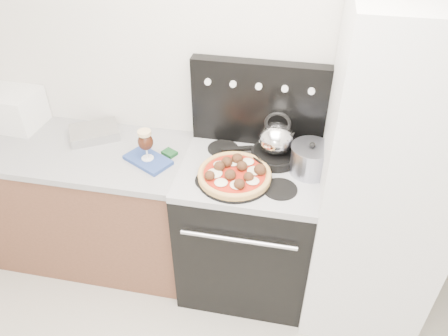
% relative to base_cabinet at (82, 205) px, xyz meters
% --- Properties ---
extents(room_shell, '(3.52, 3.01, 2.52)m').
position_rel_base_cabinet_xyz_m(room_shell, '(1.02, -0.91, 0.82)').
color(room_shell, '#B4AFA6').
rests_on(room_shell, ground).
extents(base_cabinet, '(1.45, 0.60, 0.86)m').
position_rel_base_cabinet_xyz_m(base_cabinet, '(0.00, 0.00, 0.00)').
color(base_cabinet, brown).
rests_on(base_cabinet, ground).
extents(countertop, '(1.48, 0.63, 0.04)m').
position_rel_base_cabinet_xyz_m(countertop, '(0.00, 0.00, 0.45)').
color(countertop, '#9E9EA1').
rests_on(countertop, base_cabinet).
extents(stove_body, '(0.76, 0.65, 0.88)m').
position_rel_base_cabinet_xyz_m(stove_body, '(1.10, -0.02, 0.01)').
color(stove_body, black).
rests_on(stove_body, ground).
extents(cooktop, '(0.76, 0.65, 0.04)m').
position_rel_base_cabinet_xyz_m(cooktop, '(1.10, -0.02, 0.47)').
color(cooktop, '#ADADB2').
rests_on(cooktop, stove_body).
extents(backguard, '(0.76, 0.08, 0.50)m').
position_rel_base_cabinet_xyz_m(backguard, '(1.10, 0.25, 0.74)').
color(backguard, black).
rests_on(backguard, cooktop).
extents(fridge, '(0.64, 0.68, 1.90)m').
position_rel_base_cabinet_xyz_m(fridge, '(1.80, -0.05, 0.52)').
color(fridge, silver).
rests_on(fridge, ground).
extents(toaster_oven, '(0.38, 0.29, 0.23)m').
position_rel_base_cabinet_xyz_m(toaster_oven, '(-0.44, 0.17, 0.58)').
color(toaster_oven, white).
rests_on(toaster_oven, countertop).
extents(foil_sheet, '(0.35, 0.33, 0.06)m').
position_rel_base_cabinet_xyz_m(foil_sheet, '(0.12, 0.13, 0.50)').
color(foil_sheet, silver).
rests_on(foil_sheet, countertop).
extents(oven_mitt, '(0.30, 0.26, 0.02)m').
position_rel_base_cabinet_xyz_m(oven_mitt, '(0.53, -0.05, 0.48)').
color(oven_mitt, navy).
rests_on(oven_mitt, countertop).
extents(beer_glass, '(0.09, 0.09, 0.19)m').
position_rel_base_cabinet_xyz_m(beer_glass, '(0.53, -0.05, 0.59)').
color(beer_glass, black).
rests_on(beer_glass, oven_mitt).
extents(pizza_pan, '(0.45, 0.45, 0.01)m').
position_rel_base_cabinet_xyz_m(pizza_pan, '(1.04, -0.14, 0.50)').
color(pizza_pan, black).
rests_on(pizza_pan, cooktop).
extents(pizza, '(0.43, 0.43, 0.06)m').
position_rel_base_cabinet_xyz_m(pizza, '(1.04, -0.14, 0.53)').
color(pizza, '#E1A24E').
rests_on(pizza, pizza_pan).
extents(skillet, '(0.34, 0.34, 0.05)m').
position_rel_base_cabinet_xyz_m(skillet, '(1.23, 0.09, 0.51)').
color(skillet, black).
rests_on(skillet, cooktop).
extents(tea_kettle, '(0.21, 0.21, 0.21)m').
position_rel_base_cabinet_xyz_m(tea_kettle, '(1.23, 0.09, 0.64)').
color(tea_kettle, silver).
rests_on(tea_kettle, skillet).
extents(stock_pot, '(0.23, 0.23, 0.15)m').
position_rel_base_cabinet_xyz_m(stock_pot, '(1.42, 0.00, 0.57)').
color(stock_pot, '#A1A3B4').
rests_on(stock_pot, cooktop).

